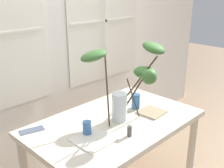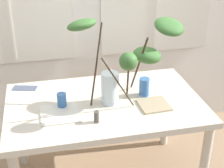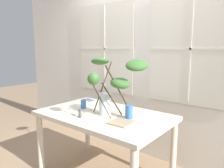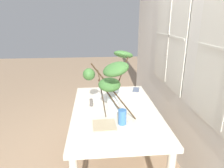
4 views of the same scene
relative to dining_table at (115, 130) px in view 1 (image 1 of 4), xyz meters
name	(u,v)px [view 1 (image 1 of 4)]	position (x,y,z in m)	size (l,w,h in m)	color
back_wall_with_windows	(53,36)	(0.00, 0.85, 0.71)	(5.18, 0.14, 2.78)	silver
dining_table	(115,130)	(0.00, 0.00, 0.00)	(1.45, 0.91, 0.78)	beige
vase_with_branches	(131,75)	(0.16, -0.04, 0.47)	(0.85, 0.59, 0.65)	silver
drinking_glass_blue_left	(87,128)	(-0.32, -0.01, 0.15)	(0.07, 0.07, 0.11)	#386BAD
drinking_glass_blue_right	(136,101)	(0.32, 0.03, 0.17)	(0.08, 0.08, 0.14)	#386BAD
plate_square_left	(93,140)	(-0.34, -0.10, 0.10)	(0.27, 0.27, 0.01)	silver
plate_square_right	(152,112)	(0.34, -0.13, 0.10)	(0.21, 0.21, 0.01)	tan
napkin_folded	(32,130)	(-0.58, 0.35, 0.10)	(0.19, 0.09, 0.00)	#4C566B
pillar_candle	(129,131)	(-0.11, -0.26, 0.14)	(0.04, 0.04, 0.10)	#514C47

